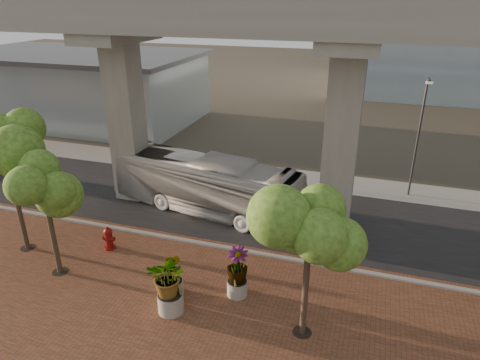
% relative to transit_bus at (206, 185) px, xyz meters
% --- Properties ---
extents(ground, '(160.00, 160.00, 0.00)m').
position_rel_transit_bus_xyz_m(ground, '(1.08, -1.51, -1.58)').
color(ground, '#3E382D').
rests_on(ground, ground).
extents(brick_plaza, '(70.00, 13.00, 0.06)m').
position_rel_transit_bus_xyz_m(brick_plaza, '(1.08, -9.51, -1.55)').
color(brick_plaza, brown).
rests_on(brick_plaza, ground).
extents(asphalt_road, '(90.00, 8.00, 0.04)m').
position_rel_transit_bus_xyz_m(asphalt_road, '(1.08, 0.49, -1.56)').
color(asphalt_road, black).
rests_on(asphalt_road, ground).
extents(curb_strip, '(70.00, 0.25, 0.16)m').
position_rel_transit_bus_xyz_m(curb_strip, '(1.08, -3.51, -1.50)').
color(curb_strip, '#9C9891').
rests_on(curb_strip, ground).
extents(far_sidewalk, '(90.00, 3.00, 0.06)m').
position_rel_transit_bus_xyz_m(far_sidewalk, '(1.08, 5.99, -1.55)').
color(far_sidewalk, '#9C9891').
rests_on(far_sidewalk, ground).
extents(transit_viaduct, '(72.00, 5.60, 12.40)m').
position_rel_transit_bus_xyz_m(transit_viaduct, '(1.08, 0.49, 5.71)').
color(transit_viaduct, gray).
rests_on(transit_viaduct, ground).
extents(station_pavilion, '(23.00, 13.00, 6.30)m').
position_rel_transit_bus_xyz_m(station_pavilion, '(-18.92, 14.49, 1.64)').
color(station_pavilion, '#A4B4BB').
rests_on(station_pavilion, ground).
extents(transit_bus, '(11.64, 4.72, 3.16)m').
position_rel_transit_bus_xyz_m(transit_bus, '(0.00, 0.00, 0.00)').
color(transit_bus, silver).
rests_on(transit_bus, ground).
extents(fire_hydrant, '(0.58, 0.52, 1.16)m').
position_rel_transit_bus_xyz_m(fire_hydrant, '(-2.90, -5.21, -0.96)').
color(fire_hydrant, maroon).
rests_on(fire_hydrant, ground).
extents(planter_front, '(2.21, 2.21, 2.43)m').
position_rel_transit_bus_xyz_m(planter_front, '(1.90, -8.31, -0.04)').
color(planter_front, '#B0AD9F').
rests_on(planter_front, ground).
extents(planter_right, '(2.05, 2.05, 2.19)m').
position_rel_transit_bus_xyz_m(planter_right, '(4.03, -6.59, -0.19)').
color(planter_right, '#ADA89C').
rests_on(planter_right, ground).
extents(planter_left, '(1.79, 1.79, 1.97)m').
position_rel_transit_bus_xyz_m(planter_left, '(1.54, -7.34, -0.32)').
color(planter_left, '#AEA79D').
rests_on(planter_left, ground).
extents(street_tree_far_west, '(3.93, 3.93, 6.71)m').
position_rel_transit_bus_xyz_m(street_tree_far_west, '(-6.71, -6.41, 3.38)').
color(street_tree_far_west, '#443427').
rests_on(street_tree_far_west, ground).
extents(street_tree_near_west, '(3.02, 3.02, 5.44)m').
position_rel_transit_bus_xyz_m(street_tree_near_west, '(-3.92, -7.53, 2.52)').
color(street_tree_near_west, '#443427').
rests_on(street_tree_near_west, ground).
extents(street_tree_near_east, '(3.73, 3.73, 6.14)m').
position_rel_transit_bus_xyz_m(street_tree_near_east, '(6.94, -7.90, 2.91)').
color(street_tree_near_east, '#443427').
rests_on(street_tree_near_east, ground).
extents(streetlamp_west, '(0.39, 1.14, 7.86)m').
position_rel_transit_bus_xyz_m(streetlamp_west, '(-7.69, 5.08, 3.01)').
color(streetlamp_west, '#303135').
rests_on(streetlamp_west, ground).
extents(streetlamp_east, '(0.35, 1.03, 7.13)m').
position_rel_transit_bus_xyz_m(streetlamp_east, '(11.02, 5.49, 2.59)').
color(streetlamp_east, '#323237').
rests_on(streetlamp_east, ground).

